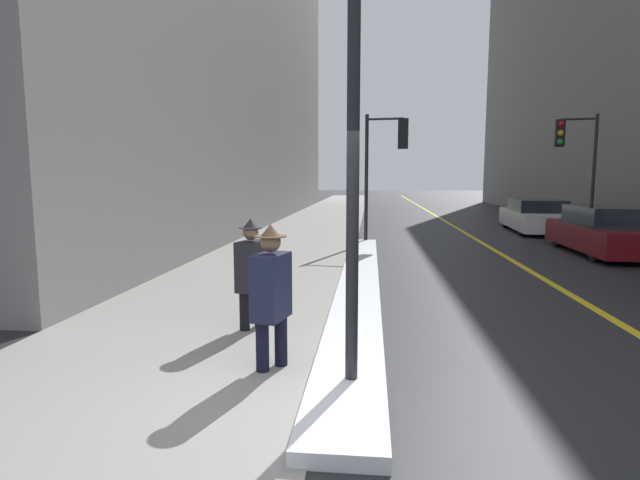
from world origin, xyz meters
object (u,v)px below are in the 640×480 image
lamp_post (354,77)px  parked_car_white (535,216)px  pedestrian_in_glasses (271,291)px  traffic_light_far (574,150)px  pedestrian_in_fedora (251,269)px  parked_car_maroon (605,232)px  traffic_light_near (388,151)px

lamp_post → parked_car_white: lamp_post is taller
pedestrian_in_glasses → traffic_light_far: bearing=161.3°
traffic_light_far → pedestrian_in_glasses: 14.86m
pedestrian_in_fedora → pedestrian_in_glasses: bearing=34.8°
pedestrian_in_fedora → parked_car_maroon: bearing=147.0°
pedestrian_in_fedora → traffic_light_far: bearing=156.3°
traffic_light_near → pedestrian_in_fedora: 9.47m
parked_car_maroon → parked_car_white: parked_car_maroon is taller
pedestrian_in_glasses → pedestrian_in_fedora: 1.50m
traffic_light_far → parked_car_white: bearing=-71.5°
traffic_light_far → parked_car_white: size_ratio=0.83×
traffic_light_far → pedestrian_in_fedora: 14.04m
parked_car_white → lamp_post: bearing=161.0°
pedestrian_in_glasses → parked_car_white: bearing=166.7°
traffic_light_near → parked_car_white: size_ratio=0.80×
traffic_light_far → pedestrian_in_fedora: (-8.32, -11.10, -2.17)m
pedestrian_in_glasses → pedestrian_in_fedora: size_ratio=1.04×
traffic_light_near → pedestrian_in_fedora: size_ratio=2.61×
lamp_post → parked_car_white: 16.86m
pedestrian_in_fedora → parked_car_white: size_ratio=0.31×
pedestrian_in_fedora → parked_car_maroon: (7.97, 7.65, -0.22)m
lamp_post → parked_car_white: bearing=67.0°
traffic_light_far → traffic_light_near: bearing=28.7°
traffic_light_near → pedestrian_in_glasses: size_ratio=2.51×
traffic_light_near → parked_car_maroon: size_ratio=0.88×
lamp_post → pedestrian_in_fedora: (-1.44, 1.89, -2.14)m
pedestrian_in_glasses → parked_car_white: 16.62m
pedestrian_in_fedora → parked_car_maroon: 11.05m
lamp_post → pedestrian_in_fedora: 3.20m
traffic_light_near → parked_car_maroon: traffic_light_near is taller
lamp_post → pedestrian_in_fedora: size_ratio=3.25×
traffic_light_near → traffic_light_far: traffic_light_far is taller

